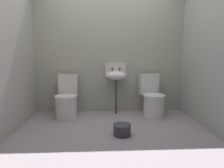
% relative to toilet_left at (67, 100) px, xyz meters
% --- Properties ---
extents(ground_plane, '(3.33, 2.92, 0.08)m').
position_rel_toilet_left_xyz_m(ground_plane, '(0.81, -0.91, -0.36)').
color(ground_plane, gray).
extents(wall_back, '(3.33, 0.10, 2.38)m').
position_rel_toilet_left_xyz_m(wall_back, '(0.81, 0.40, 0.87)').
color(wall_back, '#9EA08E').
rests_on(wall_back, ground).
extents(wall_left, '(0.10, 2.72, 2.38)m').
position_rel_toilet_left_xyz_m(wall_left, '(-0.71, -0.81, 0.87)').
color(wall_left, '#9E9A94').
rests_on(wall_left, ground).
extents(wall_right, '(0.10, 2.72, 2.38)m').
position_rel_toilet_left_xyz_m(wall_right, '(2.32, -0.81, 0.87)').
color(wall_right, '#979D94').
rests_on(wall_right, ground).
extents(toilet_left, '(0.40, 0.59, 0.78)m').
position_rel_toilet_left_xyz_m(toilet_left, '(0.00, 0.00, 0.00)').
color(toilet_left, silver).
rests_on(toilet_left, ground).
extents(toilet_right, '(0.44, 0.63, 0.78)m').
position_rel_toilet_left_xyz_m(toilet_right, '(1.60, 0.00, 0.00)').
color(toilet_right, silver).
rests_on(toilet_right, ground).
extents(sink, '(0.42, 0.35, 0.99)m').
position_rel_toilet_left_xyz_m(sink, '(0.93, 0.19, 0.43)').
color(sink, '#3C3C43').
rests_on(sink, ground).
extents(bucket, '(0.26, 0.26, 0.16)m').
position_rel_toilet_left_xyz_m(bucket, '(0.93, -0.91, -0.24)').
color(bucket, '#3C3C43').
rests_on(bucket, ground).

